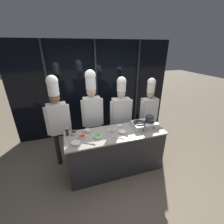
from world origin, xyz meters
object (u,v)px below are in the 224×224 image
(prep_bowl_scallions, at_px, (98,136))
(serving_spoon_solid, at_px, (92,144))
(squeeze_bottle_soy, at_px, (67,131))
(serving_spoon_slotted, at_px, (121,138))
(portable_stove, at_px, (144,124))
(chef_head, at_px, (57,115))
(prep_bowl_bell_pepper, at_px, (82,137))
(prep_bowl_noodles, at_px, (119,126))
(chef_pastry, at_px, (149,109))
(prep_bowl_chicken, at_px, (87,131))
(chef_sous, at_px, (92,108))
(prep_bowl_rice, at_px, (122,132))
(frying_pan, at_px, (140,122))
(stock_pot, at_px, (150,118))
(prep_bowl_mushrooms, at_px, (112,130))
(chef_line, at_px, (121,111))
(prep_bowl_soy_glaze, at_px, (74,133))
(prep_bowl_bean_sprouts, at_px, (76,143))

(prep_bowl_scallions, distance_m, serving_spoon_solid, 0.23)
(squeeze_bottle_soy, distance_m, serving_spoon_slotted, 1.06)
(portable_stove, height_order, chef_head, chef_head)
(portable_stove, distance_m, prep_bowl_bell_pepper, 1.33)
(portable_stove, height_order, prep_bowl_noodles, portable_stove)
(portable_stove, xyz_separation_m, chef_pastry, (0.45, 0.59, 0.07))
(portable_stove, distance_m, chef_head, 1.83)
(squeeze_bottle_soy, xyz_separation_m, prep_bowl_chicken, (0.39, -0.01, -0.05))
(chef_head, relative_size, chef_sous, 0.97)
(prep_bowl_scallions, bearing_deg, prep_bowl_rice, 1.48)
(prep_bowl_bell_pepper, relative_size, chef_head, 0.08)
(prep_bowl_chicken, xyz_separation_m, serving_spoon_slotted, (0.57, -0.42, -0.03))
(serving_spoon_slotted, xyz_separation_m, serving_spoon_solid, (-0.56, -0.01, -0.00))
(serving_spoon_solid, height_order, chef_head, chef_head)
(frying_pan, bearing_deg, chef_sous, 145.81)
(stock_pot, relative_size, chef_pastry, 0.11)
(prep_bowl_mushrooms, bearing_deg, squeeze_bottle_soy, 171.72)
(prep_bowl_mushrooms, distance_m, chef_line, 0.68)
(portable_stove, distance_m, squeeze_bottle_soy, 1.60)
(serving_spoon_solid, bearing_deg, prep_bowl_chicken, 91.87)
(prep_bowl_soy_glaze, bearing_deg, prep_bowl_scallions, -31.10)
(squeeze_bottle_soy, xyz_separation_m, prep_bowl_bean_sprouts, (0.13, -0.34, -0.07))
(prep_bowl_mushrooms, height_order, serving_spoon_slotted, prep_bowl_mushrooms)
(frying_pan, bearing_deg, prep_bowl_scallions, -174.67)
(portable_stove, distance_m, serving_spoon_solid, 1.21)
(prep_bowl_mushrooms, xyz_separation_m, prep_bowl_rice, (0.19, -0.12, -0.01))
(prep_bowl_noodles, xyz_separation_m, prep_bowl_soy_glaze, (-0.96, -0.01, 0.01))
(prep_bowl_mushrooms, bearing_deg, prep_bowl_soy_glaze, 170.50)
(portable_stove, relative_size, stock_pot, 2.44)
(stock_pot, bearing_deg, prep_bowl_mushrooms, 177.25)
(frying_pan, height_order, prep_bowl_bell_pepper, frying_pan)
(prep_bowl_chicken, height_order, serving_spoon_solid, prep_bowl_chicken)
(stock_pot, distance_m, prep_bowl_scallions, 1.18)
(squeeze_bottle_soy, distance_m, prep_bowl_bean_sprouts, 0.37)
(prep_bowl_scallions, distance_m, serving_spoon_slotted, 0.45)
(stock_pot, xyz_separation_m, prep_bowl_soy_glaze, (-1.59, 0.16, -0.15))
(portable_stove, relative_size, prep_bowl_bean_sprouts, 3.00)
(prep_bowl_bean_sprouts, relative_size, serving_spoon_slotted, 0.76)
(frying_pan, height_order, serving_spoon_solid, frying_pan)
(prep_bowl_mushrooms, distance_m, chef_sous, 0.69)
(prep_bowl_rice, bearing_deg, prep_bowl_bell_pepper, 175.52)
(prep_bowl_mushrooms, height_order, prep_bowl_rice, prep_bowl_mushrooms)
(prep_bowl_scallions, xyz_separation_m, serving_spoon_slotted, (0.42, -0.17, -0.02))
(chef_head, relative_size, chef_line, 1.06)
(prep_bowl_scallions, distance_m, prep_bowl_soy_glaze, 0.50)
(serving_spoon_solid, xyz_separation_m, chef_head, (-0.56, 0.78, 0.29))
(serving_spoon_slotted, xyz_separation_m, chef_sous, (-0.37, 0.86, 0.33))
(prep_bowl_scallions, distance_m, chef_line, 0.98)
(chef_head, distance_m, chef_line, 1.42)
(frying_pan, height_order, stock_pot, stock_pot)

